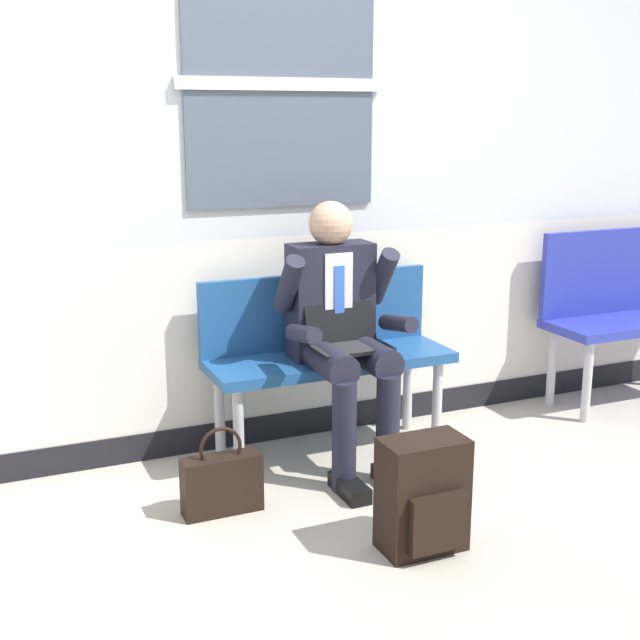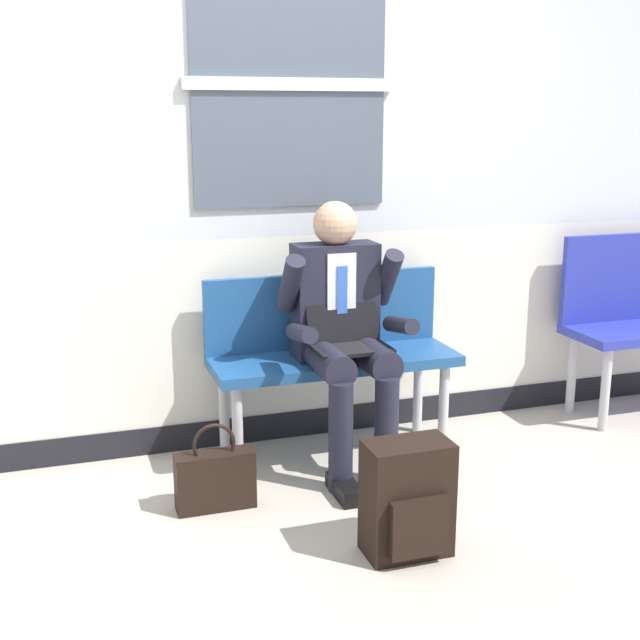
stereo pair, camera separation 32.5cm
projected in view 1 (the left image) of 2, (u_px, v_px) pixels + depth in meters
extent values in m
plane|color=#B2A899|center=(303.00, 490.00, 3.77)|extent=(18.00, 18.00, 0.00)
cube|color=silver|center=(246.00, 34.00, 3.89)|extent=(6.48, 0.12, 1.90)
cube|color=silver|center=(252.00, 327.00, 4.23)|extent=(6.48, 0.12, 0.93)
cube|color=black|center=(254.00, 425.00, 4.36)|extent=(6.48, 0.14, 0.14)
cube|color=#4C5666|center=(281.00, 84.00, 3.94)|extent=(0.96, 0.02, 1.15)
cube|color=silver|center=(282.00, 84.00, 3.93)|extent=(1.04, 0.03, 0.06)
cube|color=navy|center=(330.00, 360.00, 4.06)|extent=(1.20, 0.42, 0.05)
cube|color=navy|center=(316.00, 310.00, 4.17)|extent=(1.20, 0.04, 0.38)
cylinder|color=#B7B7BC|center=(239.00, 436.00, 3.79)|extent=(0.05, 0.05, 0.46)
cylinder|color=#B7B7BC|center=(220.00, 415.00, 4.05)|extent=(0.05, 0.05, 0.46)
cylinder|color=#B7B7BC|center=(437.00, 405.00, 4.19)|extent=(0.05, 0.05, 0.46)
cylinder|color=#B7B7BC|center=(408.00, 388.00, 4.46)|extent=(0.05, 0.05, 0.46)
cube|color=#28339E|center=(632.00, 323.00, 4.79)|extent=(1.01, 0.42, 0.05)
cube|color=#28339E|center=(613.00, 271.00, 4.89)|extent=(1.01, 0.04, 0.49)
cylinder|color=#B7B7BC|center=(587.00, 382.00, 4.56)|extent=(0.05, 0.05, 0.46)
cylinder|color=#B7B7BC|center=(552.00, 367.00, 4.82)|extent=(0.05, 0.05, 0.46)
cylinder|color=#1E1E2D|center=(327.00, 361.00, 3.81)|extent=(0.15, 0.40, 0.15)
cylinder|color=#1E1E2D|center=(344.00, 437.00, 3.72)|extent=(0.11, 0.11, 0.51)
cube|color=black|center=(349.00, 488.00, 3.72)|extent=(0.10, 0.26, 0.07)
cylinder|color=#1E1E2D|center=(370.00, 355.00, 3.90)|extent=(0.15, 0.40, 0.15)
cylinder|color=#1E1E2D|center=(388.00, 429.00, 3.80)|extent=(0.11, 0.11, 0.51)
cube|color=black|center=(393.00, 479.00, 3.80)|extent=(0.10, 0.26, 0.07)
cube|color=#1E1E2D|center=(330.00, 300.00, 3.99)|extent=(0.40, 0.18, 0.55)
cube|color=silver|center=(339.00, 294.00, 3.89)|extent=(0.14, 0.01, 0.39)
cube|color=blue|center=(339.00, 301.00, 3.89)|extent=(0.05, 0.01, 0.33)
sphere|color=tan|center=(331.00, 223.00, 3.90)|extent=(0.21, 0.21, 0.21)
cylinder|color=#1E1E2D|center=(289.00, 284.00, 3.80)|extent=(0.09, 0.25, 0.30)
cylinder|color=#1E1E2D|center=(303.00, 334.00, 3.70)|extent=(0.08, 0.27, 0.12)
cylinder|color=#1E1E2D|center=(382.00, 277.00, 3.99)|extent=(0.09, 0.25, 0.30)
cylinder|color=#1E1E2D|center=(398.00, 323.00, 3.88)|extent=(0.08, 0.27, 0.12)
cube|color=black|center=(352.00, 348.00, 3.81)|extent=(0.35, 0.22, 0.02)
cube|color=black|center=(340.00, 319.00, 3.90)|extent=(0.35, 0.08, 0.21)
cube|color=black|center=(422.00, 494.00, 3.22)|extent=(0.33, 0.19, 0.45)
cube|color=black|center=(438.00, 523.00, 3.13)|extent=(0.23, 0.04, 0.23)
cube|color=black|center=(222.00, 484.00, 3.53)|extent=(0.34, 0.11, 0.25)
torus|color=black|center=(221.00, 448.00, 3.49)|extent=(0.19, 0.02, 0.19)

